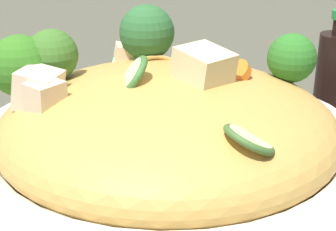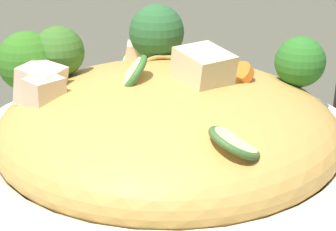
{
  "view_description": "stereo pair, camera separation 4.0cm",
  "coord_description": "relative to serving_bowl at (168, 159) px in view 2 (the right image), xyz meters",
  "views": [
    {
      "loc": [
        -0.34,
        -0.15,
        0.22
      ],
      "look_at": [
        0.0,
        0.0,
        0.07
      ],
      "focal_mm": 54.74,
      "sensor_mm": 36.0,
      "label": 1
    },
    {
      "loc": [
        -0.32,
        -0.19,
        0.22
      ],
      "look_at": [
        0.0,
        0.0,
        0.07
      ],
      "focal_mm": 54.74,
      "sensor_mm": 36.0,
      "label": 2
    }
  ],
  "objects": [
    {
      "name": "ground_plane",
      "position": [
        0.0,
        0.0,
        -0.03
      ],
      "size": [
        3.0,
        3.0,
        0.0
      ],
      "primitive_type": "plane",
      "color": "#45463A"
    },
    {
      "name": "serving_bowl",
      "position": [
        0.0,
        0.0,
        0.0
      ],
      "size": [
        0.33,
        0.33,
        0.06
      ],
      "color": "white",
      "rests_on": "ground_plane"
    },
    {
      "name": "noodle_heap",
      "position": [
        0.0,
        -0.0,
        0.03
      ],
      "size": [
        0.27,
        0.27,
        0.08
      ],
      "color": "#B98F45",
      "rests_on": "serving_bowl"
    },
    {
      "name": "broccoli_florets",
      "position": [
        0.02,
        0.06,
        0.08
      ],
      "size": [
        0.18,
        0.25,
        0.07
      ],
      "color": "#95AC68",
      "rests_on": "serving_bowl"
    },
    {
      "name": "carrot_coins",
      "position": [
        0.05,
        -0.02,
        0.07
      ],
      "size": [
        0.07,
        0.07,
        0.02
      ],
      "color": "orange",
      "rests_on": "serving_bowl"
    },
    {
      "name": "zucchini_slices",
      "position": [
        -0.0,
        0.01,
        0.06
      ],
      "size": [
        0.16,
        0.2,
        0.04
      ],
      "color": "beige",
      "rests_on": "serving_bowl"
    },
    {
      "name": "chicken_chunks",
      "position": [
        -0.01,
        0.03,
        0.07
      ],
      "size": [
        0.16,
        0.15,
        0.05
      ],
      "color": "beige",
      "rests_on": "serving_bowl"
    }
  ]
}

